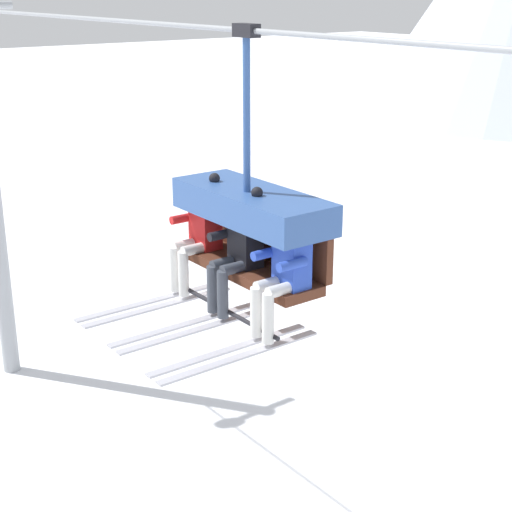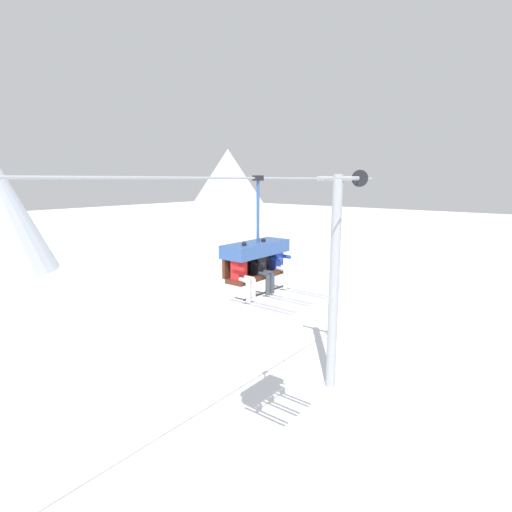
% 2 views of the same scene
% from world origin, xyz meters
% --- Properties ---
extents(lift_cable, '(17.57, 0.05, 0.05)m').
position_xyz_m(lift_cable, '(-0.50, -0.80, 7.82)').
color(lift_cable, '#9EA3A8').
extents(chairlift_chair, '(1.84, 0.74, 2.70)m').
position_xyz_m(chairlift_chair, '(1.78, -0.73, 6.05)').
color(chairlift_chair, '#512819').
extents(skier_red, '(0.48, 1.70, 1.34)m').
position_xyz_m(skier_red, '(1.07, -0.94, 5.77)').
color(skier_red, red).
extents(skier_black, '(0.48, 1.70, 1.34)m').
position_xyz_m(skier_black, '(1.79, -0.94, 5.77)').
color(skier_black, black).
extents(skier_blue, '(0.46, 1.70, 1.23)m').
position_xyz_m(skier_blue, '(2.50, -0.95, 5.75)').
color(skier_blue, '#2847B7').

